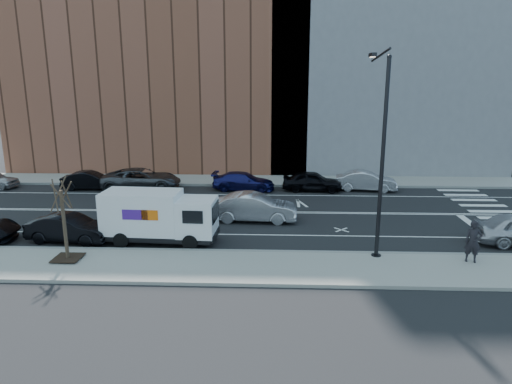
# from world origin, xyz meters

# --- Properties ---
(ground) EXTENTS (120.00, 120.00, 0.00)m
(ground) POSITION_xyz_m (0.00, 0.00, 0.00)
(ground) COLOR black
(ground) RESTS_ON ground
(sidewalk_near) EXTENTS (44.00, 3.60, 0.15)m
(sidewalk_near) POSITION_xyz_m (0.00, -8.80, 0.07)
(sidewalk_near) COLOR gray
(sidewalk_near) RESTS_ON ground
(sidewalk_far) EXTENTS (44.00, 3.60, 0.15)m
(sidewalk_far) POSITION_xyz_m (0.00, 8.80, 0.07)
(sidewalk_far) COLOR gray
(sidewalk_far) RESTS_ON ground
(curb_near) EXTENTS (44.00, 0.25, 0.17)m
(curb_near) POSITION_xyz_m (0.00, -7.00, 0.08)
(curb_near) COLOR gray
(curb_near) RESTS_ON ground
(curb_far) EXTENTS (44.00, 0.25, 0.17)m
(curb_far) POSITION_xyz_m (0.00, 7.00, 0.08)
(curb_far) COLOR gray
(curb_far) RESTS_ON ground
(crosswalk) EXTENTS (3.00, 14.00, 0.01)m
(crosswalk) POSITION_xyz_m (16.00, 0.00, 0.00)
(crosswalk) COLOR white
(crosswalk) RESTS_ON ground
(road_markings) EXTENTS (40.00, 8.60, 0.01)m
(road_markings) POSITION_xyz_m (0.00, 0.00, 0.00)
(road_markings) COLOR white
(road_markings) RESTS_ON ground
(bldg_brick) EXTENTS (26.00, 10.00, 22.00)m
(bldg_brick) POSITION_xyz_m (-8.00, 15.60, 11.00)
(bldg_brick) COLOR brown
(bldg_brick) RESTS_ON ground
(bldg_concrete) EXTENTS (20.00, 10.00, 26.00)m
(bldg_concrete) POSITION_xyz_m (12.00, 15.60, 13.00)
(bldg_concrete) COLOR slate
(bldg_concrete) RESTS_ON ground
(streetlight) EXTENTS (0.44, 4.02, 9.34)m
(streetlight) POSITION_xyz_m (7.00, -6.91, 5.08)
(streetlight) COLOR black
(streetlight) RESTS_ON ground
(street_tree) EXTENTS (1.20, 1.20, 3.75)m
(street_tree) POSITION_xyz_m (-7.00, -8.40, 1.45)
(street_tree) COLOR black
(street_tree) RESTS_ON ground
(fedex_van) EXTENTS (5.85, 2.30, 2.63)m
(fedex_van) POSITION_xyz_m (-3.51, -5.60, 1.38)
(fedex_van) COLOR black
(fedex_van) RESTS_ON ground
(far_parked_b) EXTENTS (4.18, 1.67, 1.35)m
(far_parked_b) POSITION_xyz_m (-11.52, 5.62, 0.68)
(far_parked_b) COLOR black
(far_parked_b) RESTS_ON ground
(far_parked_c) EXTENTS (6.00, 3.20, 1.60)m
(far_parked_c) POSITION_xyz_m (-7.63, 5.65, 0.80)
(far_parked_c) COLOR #43454A
(far_parked_c) RESTS_ON ground
(far_parked_d) EXTENTS (4.74, 2.21, 1.34)m
(far_parked_d) POSITION_xyz_m (-0.00, 5.80, 0.67)
(far_parked_d) COLOR navy
(far_parked_d) RESTS_ON ground
(far_parked_e) EXTENTS (4.48, 2.05, 1.49)m
(far_parked_e) POSITION_xyz_m (5.11, 5.77, 0.74)
(far_parked_e) COLOR black
(far_parked_e) RESTS_ON ground
(far_parked_f) EXTENTS (4.57, 2.02, 1.46)m
(far_parked_f) POSITION_xyz_m (9.10, 6.04, 0.73)
(far_parked_f) COLOR silver
(far_parked_f) RESTS_ON ground
(driving_sedan) EXTENTS (4.97, 1.93, 1.61)m
(driving_sedan) POSITION_xyz_m (1.14, -1.79, 0.81)
(driving_sedan) COLOR silver
(driving_sedan) RESTS_ON ground
(near_parked_rear_a) EXTENTS (4.43, 1.98, 1.41)m
(near_parked_rear_a) POSITION_xyz_m (-8.08, -5.69, 0.71)
(near_parked_rear_a) COLOR black
(near_parked_rear_a) RESTS_ON ground
(pedestrian) EXTENTS (0.78, 0.62, 1.88)m
(pedestrian) POSITION_xyz_m (11.07, -7.95, 1.09)
(pedestrian) COLOR black
(pedestrian) RESTS_ON sidewalk_near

